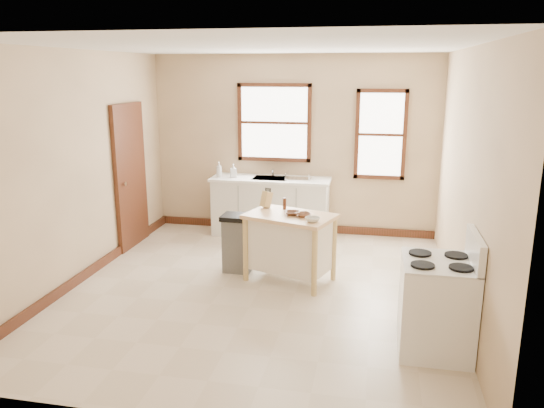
{
  "coord_description": "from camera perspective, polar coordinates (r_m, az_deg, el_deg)",
  "views": [
    {
      "loc": [
        1.32,
        -5.74,
        2.56
      ],
      "look_at": [
        0.08,
        0.4,
        0.97
      ],
      "focal_mm": 35.0,
      "sensor_mm": 36.0,
      "label": 1
    }
  ],
  "objects": [
    {
      "name": "trash_bin",
      "position": [
        6.9,
        -3.71,
        -4.21
      ],
      "size": [
        0.4,
        0.34,
        0.76
      ],
      "primitive_type": null,
      "rotation": [
        0.0,
        0.0,
        -0.02
      ],
      "color": "#60605E",
      "rests_on": "ground"
    },
    {
      "name": "ceiling",
      "position": [
        5.9,
        -1.61,
        16.59
      ],
      "size": [
        5.0,
        5.0,
        0.0
      ],
      "primitive_type": "plane",
      "rotation": [
        3.14,
        0.0,
        0.0
      ],
      "color": "white",
      "rests_on": "ground"
    },
    {
      "name": "baseboard_back",
      "position": [
        8.69,
        2.16,
        -2.48
      ],
      "size": [
        4.5,
        0.04,
        0.12
      ],
      "primitive_type": "cube",
      "color": "#3C2110",
      "rests_on": "ground"
    },
    {
      "name": "sink_counter",
      "position": [
        8.37,
        -0.14,
        -0.27
      ],
      "size": [
        1.86,
        0.62,
        0.92
      ],
      "primitive_type": null,
      "color": "silver",
      "rests_on": "ground"
    },
    {
      "name": "wall_back",
      "position": [
        8.43,
        2.28,
        6.33
      ],
      "size": [
        4.5,
        0.04,
        2.8
      ],
      "primitive_type": "cube",
      "color": "beige",
      "rests_on": "ground"
    },
    {
      "name": "floor",
      "position": [
        6.42,
        -1.43,
        -9.23
      ],
      "size": [
        5.0,
        5.0,
        0.0
      ],
      "primitive_type": "plane",
      "color": "beige",
      "rests_on": "ground"
    },
    {
      "name": "bowl_c",
      "position": [
        6.15,
        4.37,
        -1.67
      ],
      "size": [
        0.19,
        0.19,
        0.05
      ],
      "primitive_type": "imported",
      "rotation": [
        0.0,
        0.0,
        -0.15
      ],
      "color": "silver",
      "rests_on": "kitchen_island"
    },
    {
      "name": "wall_left",
      "position": [
        6.86,
        -20.21,
        3.64
      ],
      "size": [
        0.04,
        5.0,
        2.8
      ],
      "primitive_type": "cube",
      "color": "beige",
      "rests_on": "ground"
    },
    {
      "name": "bowl_b",
      "position": [
        6.36,
        3.37,
        -1.17
      ],
      "size": [
        0.25,
        0.25,
        0.04
      ],
      "primitive_type": "imported",
      "rotation": [
        0.0,
        0.0,
        0.63
      ],
      "color": "brown",
      "rests_on": "kitchen_island"
    },
    {
      "name": "gas_stove",
      "position": [
        5.16,
        17.35,
        -9.05
      ],
      "size": [
        0.71,
        0.71,
        1.15
      ],
      "primitive_type": null,
      "color": "white",
      "rests_on": "ground"
    },
    {
      "name": "knife_block",
      "position": [
        6.74,
        -0.61,
        0.44
      ],
      "size": [
        0.14,
        0.14,
        0.2
      ],
      "primitive_type": null,
      "rotation": [
        0.0,
        0.0,
        -0.65
      ],
      "color": "tan",
      "rests_on": "kitchen_island"
    },
    {
      "name": "window_main",
      "position": [
        8.42,
        0.24,
        8.74
      ],
      "size": [
        1.17,
        0.06,
        1.22
      ],
      "primitive_type": null,
      "color": "#3C2110",
      "rests_on": "wall_back"
    },
    {
      "name": "window_side",
      "position": [
        8.28,
        11.61,
        7.31
      ],
      "size": [
        0.77,
        0.06,
        1.37
      ],
      "primitive_type": null,
      "color": "#3C2110",
      "rests_on": "wall_back"
    },
    {
      "name": "soap_bottle_a",
      "position": [
        8.36,
        -5.72,
        3.71
      ],
      "size": [
        0.1,
        0.1,
        0.24
      ],
      "primitive_type": "imported",
      "rotation": [
        0.0,
        0.0,
        0.12
      ],
      "color": "#B2B2B2",
      "rests_on": "sink_counter"
    },
    {
      "name": "pepper_grinder",
      "position": [
        6.66,
        1.36,
        0.04
      ],
      "size": [
        0.06,
        0.06,
        0.15
      ],
      "primitive_type": "cylinder",
      "rotation": [
        0.0,
        0.0,
        -0.32
      ],
      "color": "#462313",
      "rests_on": "kitchen_island"
    },
    {
      "name": "bowl_a",
      "position": [
        6.42,
        2.18,
        -0.99
      ],
      "size": [
        0.2,
        0.2,
        0.04
      ],
      "primitive_type": "imported",
      "rotation": [
        0.0,
        0.0,
        0.09
      ],
      "color": "brown",
      "rests_on": "kitchen_island"
    },
    {
      "name": "faucet",
      "position": [
        8.42,
        0.11,
        3.79
      ],
      "size": [
        0.03,
        0.03,
        0.22
      ],
      "primitive_type": "cylinder",
      "color": "silver",
      "rests_on": "sink_counter"
    },
    {
      "name": "door_left",
      "position": [
        8.02,
        -14.97,
        2.92
      ],
      "size": [
        0.06,
        0.9,
        2.1
      ],
      "primitive_type": "cube",
      "color": "#3C2110",
      "rests_on": "ground"
    },
    {
      "name": "kitchen_island",
      "position": [
        6.57,
        1.93,
        -4.71
      ],
      "size": [
        1.19,
        0.95,
        0.85
      ],
      "primitive_type": null,
      "rotation": [
        0.0,
        0.0,
        -0.32
      ],
      "color": "#F3C48F",
      "rests_on": "ground"
    },
    {
      "name": "baseboard_left",
      "position": [
        7.19,
        -19.09,
        -6.9
      ],
      "size": [
        0.04,
        5.0,
        0.12
      ],
      "primitive_type": "cube",
      "color": "#3C2110",
      "rests_on": "ground"
    },
    {
      "name": "dish_rack",
      "position": [
        8.17,
        2.86,
        2.99
      ],
      "size": [
        0.39,
        0.3,
        0.09
      ],
      "primitive_type": null,
      "rotation": [
        0.0,
        0.0,
        0.06
      ],
      "color": "silver",
      "rests_on": "sink_counter"
    },
    {
      "name": "wall_right",
      "position": [
        5.93,
        20.2,
        2.11
      ],
      "size": [
        0.04,
        5.0,
        2.8
      ],
      "primitive_type": "cube",
      "color": "beige",
      "rests_on": "ground"
    },
    {
      "name": "soap_bottle_b",
      "position": [
        8.33,
        -4.18,
        3.6
      ],
      "size": [
        0.12,
        0.12,
        0.21
      ],
      "primitive_type": "imported",
      "rotation": [
        0.0,
        0.0,
        0.37
      ],
      "color": "#B2B2B2",
      "rests_on": "sink_counter"
    }
  ]
}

